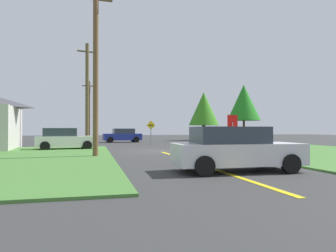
% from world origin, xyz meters
% --- Properties ---
extents(ground_plane, '(120.00, 120.00, 0.00)m').
position_xyz_m(ground_plane, '(0.00, 0.00, 0.00)').
color(ground_plane, '#353535').
extents(grass_verge_right, '(12.00, 20.00, 0.08)m').
position_xyz_m(grass_verge_right, '(9.49, -4.00, 0.04)').
color(grass_verge_right, '#457933').
rests_on(grass_verge_right, ground).
extents(lane_stripe_center, '(0.20, 14.00, 0.01)m').
position_xyz_m(lane_stripe_center, '(0.00, -8.00, 0.01)').
color(lane_stripe_center, yellow).
rests_on(lane_stripe_center, ground).
extents(stop_sign, '(0.83, 0.20, 2.52)m').
position_xyz_m(stop_sign, '(4.82, -1.60, 1.79)').
color(stop_sign, '#9EA0A8').
rests_on(stop_sign, ground).
extents(car_on_crossroad, '(2.09, 4.40, 1.62)m').
position_xyz_m(car_on_crossroad, '(10.21, 6.09, 0.81)').
color(car_on_crossroad, navy).
rests_on(car_on_crossroad, ground).
extents(car_approaching_junction, '(4.53, 2.27, 1.62)m').
position_xyz_m(car_approaching_junction, '(-1.13, 15.22, 0.81)').
color(car_approaching_junction, navy).
rests_on(car_approaching_junction, ground).
extents(parked_car_near_building, '(4.45, 2.43, 1.62)m').
position_xyz_m(parked_car_near_building, '(-6.59, 3.01, 0.80)').
color(parked_car_near_building, white).
rests_on(parked_car_near_building, ground).
extents(car_behind_on_main_road, '(4.64, 2.21, 1.62)m').
position_xyz_m(car_behind_on_main_road, '(0.50, -10.70, 0.81)').
color(car_behind_on_main_road, silver).
rests_on(car_behind_on_main_road, ground).
extents(utility_pole_near, '(1.80, 0.29, 9.45)m').
position_xyz_m(utility_pole_near, '(-4.37, -3.74, 4.85)').
color(utility_pole_near, brown).
rests_on(utility_pole_near, ground).
extents(utility_pole_mid, '(1.78, 0.53, 9.37)m').
position_xyz_m(utility_pole_mid, '(-5.05, 7.78, 4.79)').
color(utility_pole_mid, brown).
rests_on(utility_pole_mid, ground).
extents(utility_pole_far, '(1.80, 0.27, 7.70)m').
position_xyz_m(utility_pole_far, '(-5.01, 19.30, 4.00)').
color(utility_pole_far, brown).
rests_on(utility_pole_far, ground).
extents(direction_sign, '(0.90, 0.11, 2.39)m').
position_xyz_m(direction_sign, '(1.02, 8.53, 1.48)').
color(direction_sign, slate).
rests_on(direction_sign, ground).
extents(oak_tree_left, '(4.18, 4.18, 6.71)m').
position_xyz_m(oak_tree_left, '(10.42, 18.93, 4.39)').
color(oak_tree_left, brown).
rests_on(oak_tree_left, ground).
extents(pine_tree_center, '(4.10, 4.10, 7.16)m').
position_xyz_m(pine_tree_center, '(13.90, 13.94, 4.90)').
color(pine_tree_center, brown).
rests_on(pine_tree_center, ground).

